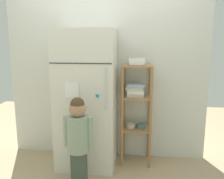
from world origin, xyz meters
TOP-DOWN VIEW (x-y plane):
  - ground_plane at (0.00, 0.00)m, footprint 6.00×6.00m
  - kitchen_wall_back at (0.00, 0.33)m, footprint 2.63×0.03m
  - refrigerator at (-0.21, 0.02)m, footprint 0.71×0.60m
  - child_standing at (-0.19, -0.48)m, footprint 0.32×0.24m
  - pantry_shelf_unit at (0.40, 0.14)m, footprint 0.38×0.33m
  - fruit_bin at (0.41, 0.13)m, footprint 0.20×0.15m

SIDE VIEW (x-z plane):
  - ground_plane at x=0.00m, z-range 0.00..0.00m
  - child_standing at x=-0.19m, z-range 0.11..1.10m
  - pantry_shelf_unit at x=0.40m, z-range 0.15..1.43m
  - refrigerator at x=-0.21m, z-range 0.00..1.70m
  - kitchen_wall_back at x=0.00m, z-range 0.00..2.20m
  - fruit_bin at x=0.41m, z-range 1.27..1.35m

